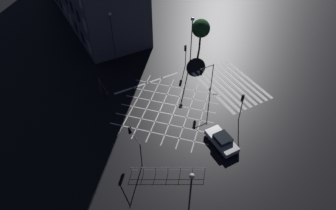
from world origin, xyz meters
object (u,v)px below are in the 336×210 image
at_px(street_lamp_east, 190,199).
at_px(street_tree_near, 201,28).
at_px(traffic_light_nw_main, 134,139).
at_px(street_lamp_far, 112,30).
at_px(traffic_light_sw_main, 242,102).
at_px(traffic_light_ne_main, 104,90).
at_px(traffic_light_se_cross, 185,51).
at_px(traffic_light_median_south, 206,74).
at_px(street_lamp_west, 192,31).
at_px(waiting_car, 222,140).

bearing_deg(street_lamp_east, street_tree_near, -35.30).
bearing_deg(traffic_light_nw_main, street_lamp_far, -14.97).
xyz_separation_m(traffic_light_sw_main, traffic_light_ne_main, (10.45, 13.46, -0.38)).
distance_m(traffic_light_se_cross, traffic_light_median_south, 7.04).
relative_size(traffic_light_ne_main, street_tree_near, 0.66).
relative_size(traffic_light_median_south, street_lamp_east, 0.52).
bearing_deg(traffic_light_se_cross, traffic_light_ne_main, 11.05).
xyz_separation_m(street_lamp_far, street_tree_near, (-3.52, -13.24, -1.63)).
distance_m(traffic_light_sw_main, traffic_light_ne_main, 17.04).
bearing_deg(traffic_light_ne_main, street_lamp_far, 151.55).
distance_m(street_lamp_east, street_lamp_west, 26.51).
xyz_separation_m(traffic_light_ne_main, street_lamp_east, (-19.35, -0.51, 2.99)).
distance_m(traffic_light_sw_main, street_lamp_west, 13.75).
height_order(traffic_light_se_cross, street_lamp_east, street_lamp_east).
bearing_deg(street_lamp_far, street_tree_near, -104.87).
xyz_separation_m(traffic_light_sw_main, traffic_light_nw_main, (1.09, 13.46, -0.25)).
relative_size(traffic_light_nw_main, traffic_light_median_south, 0.78).
bearing_deg(traffic_light_nw_main, street_lamp_east, -177.06).
bearing_deg(traffic_light_nw_main, traffic_light_sw_main, -94.65).
xyz_separation_m(traffic_light_median_south, traffic_light_ne_main, (4.26, 12.52, -0.80)).
bearing_deg(waiting_car, street_lamp_far, 11.27).
height_order(traffic_light_median_south, street_lamp_east, street_lamp_east).
bearing_deg(street_lamp_west, traffic_light_median_south, 162.78).
bearing_deg(street_lamp_far, traffic_light_sw_main, -156.45).
xyz_separation_m(traffic_light_sw_main, street_lamp_far, (19.56, 8.52, 2.41)).
height_order(traffic_light_ne_main, street_lamp_far, street_lamp_far).
bearing_deg(traffic_light_nw_main, traffic_light_ne_main, 0.00).
relative_size(street_lamp_far, street_tree_near, 1.54).
xyz_separation_m(street_lamp_west, street_tree_near, (2.60, -3.41, -1.77)).
distance_m(street_lamp_east, street_tree_near, 30.63).
xyz_separation_m(street_lamp_east, street_lamp_far, (28.47, -4.42, -0.20)).
relative_size(traffic_light_sw_main, street_lamp_far, 0.51).
height_order(traffic_light_sw_main, street_lamp_east, street_lamp_east).
bearing_deg(traffic_light_median_south, street_lamp_west, -107.22).
xyz_separation_m(traffic_light_se_cross, street_lamp_east, (-22.01, 13.09, 2.94)).
xyz_separation_m(traffic_light_sw_main, traffic_light_median_south, (6.18, 0.94, 0.42)).
xyz_separation_m(traffic_light_se_cross, traffic_light_nw_main, (-12.01, 13.60, 0.08)).
xyz_separation_m(street_lamp_east, waiting_car, (6.72, -8.76, -4.90)).
bearing_deg(traffic_light_se_cross, traffic_light_nw_main, 41.44).
distance_m(traffic_light_se_cross, street_tree_near, 5.56).
xyz_separation_m(traffic_light_sw_main, street_lamp_east, (-8.91, 12.95, 2.60)).
bearing_deg(traffic_light_sw_main, waiting_car, 117.61).
bearing_deg(street_tree_near, traffic_light_median_south, 150.14).
distance_m(traffic_light_median_south, street_lamp_west, 7.89).
bearing_deg(traffic_light_se_cross, traffic_light_median_south, 81.15).
bearing_deg(street_lamp_east, street_lamp_far, -8.84).
height_order(traffic_light_nw_main, traffic_light_median_south, traffic_light_median_south).
height_order(traffic_light_se_cross, traffic_light_sw_main, traffic_light_sw_main).
distance_m(traffic_light_se_cross, waiting_car, 16.01).
height_order(street_lamp_east, street_lamp_west, street_lamp_east).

